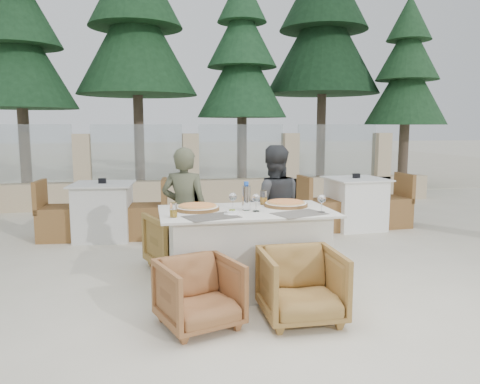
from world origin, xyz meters
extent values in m
plane|color=beige|center=(0.00, 0.00, 0.00)|extent=(80.00, 80.00, 0.00)
cube|color=beige|center=(0.00, 14.00, 0.01)|extent=(30.00, 16.00, 0.01)
cone|color=#1D4524|center=(-3.50, 7.00, 2.75)|extent=(2.42, 2.42, 5.50)
cone|color=#1E4724|center=(-1.00, 7.50, 3.25)|extent=(2.86, 2.86, 6.50)
cone|color=#224F2B|center=(1.50, 7.20, 2.50)|extent=(2.20, 2.20, 5.00)
cone|color=#16361C|center=(3.80, 7.80, 3.40)|extent=(2.99, 2.99, 6.80)
cone|color=#214A27|center=(5.50, 6.50, 2.25)|extent=(1.98, 1.98, 4.50)
cube|color=#545048|center=(-0.30, -0.30, 0.77)|extent=(0.52, 0.42, 0.00)
cube|color=#625C54|center=(0.49, -0.31, 0.77)|extent=(0.52, 0.43, 0.00)
cylinder|color=#E75B1F|center=(-0.38, 0.06, 0.80)|extent=(0.50, 0.50, 0.05)
cylinder|color=#D94E1D|center=(0.49, 0.10, 0.80)|extent=(0.43, 0.43, 0.06)
cylinder|color=#C0E8FC|center=(0.06, -0.03, 0.90)|extent=(0.09, 0.09, 0.27)
cylinder|color=gold|center=(-0.62, -0.25, 0.83)|extent=(0.08, 0.08, 0.13)
cylinder|color=orange|center=(0.30, 0.24, 0.84)|extent=(0.09, 0.09, 0.14)
imported|color=olive|center=(-0.49, 0.76, 0.31)|extent=(0.85, 0.87, 0.62)
imported|color=brown|center=(0.49, 0.63, 0.33)|extent=(0.94, 0.95, 0.66)
imported|color=#976037|center=(-0.46, -0.77, 0.27)|extent=(0.72, 0.73, 0.53)
imported|color=olive|center=(0.35, -0.81, 0.29)|extent=(0.62, 0.64, 0.58)
imported|color=#4B4F39|center=(-0.46, 0.61, 0.67)|extent=(0.56, 0.46, 1.34)
imported|color=#343639|center=(0.49, 0.57, 0.67)|extent=(0.73, 0.61, 1.35)
camera|label=1|loc=(-0.83, -4.23, 1.55)|focal=35.00mm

